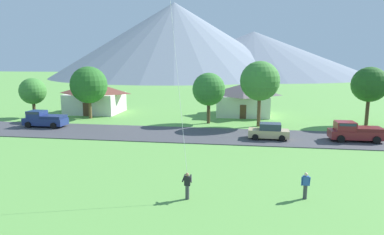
{
  "coord_description": "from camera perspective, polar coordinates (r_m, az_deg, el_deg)",
  "views": [
    {
      "loc": [
        4.03,
        -6.37,
        8.48
      ],
      "look_at": [
        0.54,
        16.46,
        4.47
      ],
      "focal_mm": 31.84,
      "sensor_mm": 36.0,
      "label": 1
    }
  ],
  "objects": [
    {
      "name": "tree_right_of_center",
      "position": [
        44.63,
        2.82,
        4.73
      ],
      "size": [
        4.31,
        4.31,
        6.68
      ],
      "color": "#4C3823",
      "rests_on": "ground"
    },
    {
      "name": "house_left_center",
      "position": [
        52.14,
        8.6,
        3.11
      ],
      "size": [
        8.22,
        7.58,
        4.75
      ],
      "color": "silver",
      "rests_on": "ground"
    },
    {
      "name": "mountain_east_ridge",
      "position": [
        173.11,
        10.21,
        10.46
      ],
      "size": [
        110.15,
        110.15,
        21.51
      ],
      "primitive_type": "cone",
      "color": "slate",
      "rests_on": "ground"
    },
    {
      "name": "tree_center",
      "position": [
        43.26,
        11.3,
        6.0
      ],
      "size": [
        4.92,
        4.92,
        8.2
      ],
      "color": "brown",
      "rests_on": "ground"
    },
    {
      "name": "parked_car_tan_west_end",
      "position": [
        36.9,
        12.76,
        -2.3
      ],
      "size": [
        4.28,
        2.24,
        1.68
      ],
      "color": "tan",
      "rests_on": "road_strip"
    },
    {
      "name": "tree_near_right",
      "position": [
        48.54,
        27.6,
        4.9
      ],
      "size": [
        4.43,
        4.43,
        7.48
      ],
      "color": "#4C3823",
      "rests_on": "ground"
    },
    {
      "name": "pickup_truck_maroon_east_side",
      "position": [
        38.9,
        25.55,
        -2.13
      ],
      "size": [
        5.22,
        2.36,
        1.99
      ],
      "color": "maroon",
      "rests_on": "road_strip"
    },
    {
      "name": "mountain_far_west_ridge",
      "position": [
        162.03,
        0.87,
        11.06
      ],
      "size": [
        71.92,
        71.92,
        23.77
      ],
      "primitive_type": "cone",
      "color": "gray",
      "rests_on": "ground"
    },
    {
      "name": "pickup_truck_navy_west_side",
      "position": [
        46.2,
        -23.52,
        -0.22
      ],
      "size": [
        5.24,
        2.41,
        1.99
      ],
      "color": "navy",
      "rests_on": "road_strip"
    },
    {
      "name": "road_strip",
      "position": [
        38.03,
        2.38,
        -2.98
      ],
      "size": [
        160.0,
        7.95,
        0.08
      ],
      "primitive_type": "cube",
      "color": "#424247",
      "rests_on": "ground"
    },
    {
      "name": "mountain_far_east_ridge",
      "position": [
        165.24,
        -2.93,
        12.85
      ],
      "size": [
        114.03,
        114.03,
        34.31
      ],
      "primitive_type": "cone",
      "color": "gray",
      "rests_on": "ground"
    },
    {
      "name": "watcher_person",
      "position": [
        22.22,
        18.48,
        -10.69
      ],
      "size": [
        0.56,
        0.24,
        1.68
      ],
      "color": "#3D3D42",
      "rests_on": "ground"
    },
    {
      "name": "tree_far_right",
      "position": [
        54.19,
        -25.13,
        4.0
      ],
      "size": [
        3.76,
        3.76,
        5.73
      ],
      "color": "#4C3823",
      "rests_on": "ground"
    },
    {
      "name": "tree_left_of_center",
      "position": [
        50.44,
        -16.9,
        5.24
      ],
      "size": [
        5.2,
        5.2,
        7.41
      ],
      "color": "brown",
      "rests_on": "ground"
    },
    {
      "name": "house_leftmost",
      "position": [
        55.88,
        -15.93,
        3.29
      ],
      "size": [
        8.51,
        7.25,
        4.76
      ],
      "color": "silver",
      "rests_on": "ground"
    }
  ]
}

